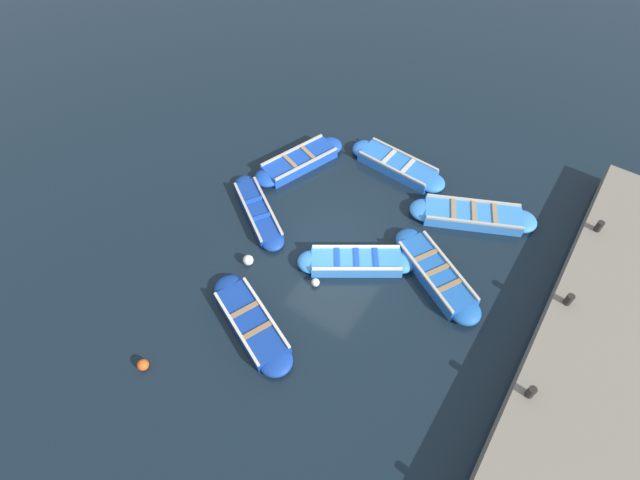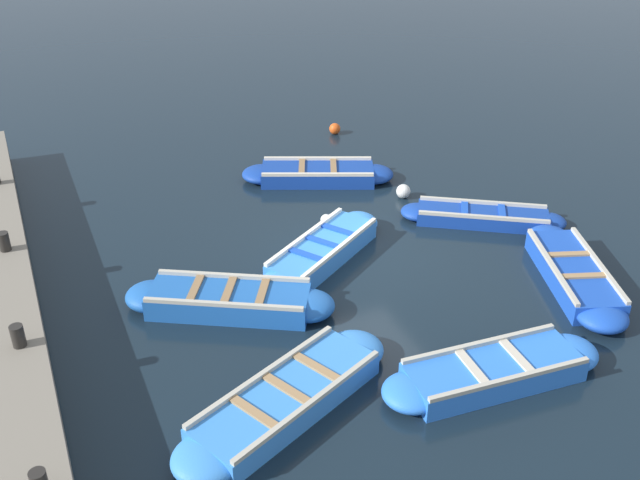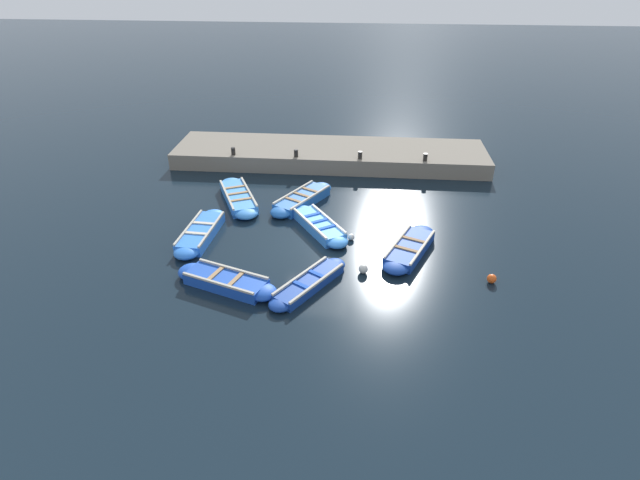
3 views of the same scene
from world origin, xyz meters
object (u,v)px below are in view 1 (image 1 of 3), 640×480
(boat_inner_gap, at_px, (473,215))
(boat_mid_row, at_px, (252,323))
(boat_centre, at_px, (299,161))
(bollard_south, at_px, (599,226))
(bollard_mid_south, at_px, (569,300))
(boat_bow_out, at_px, (258,211))
(buoy_white_drifting, at_px, (315,282))
(boat_stern_in, at_px, (436,274))
(buoy_yellow_far, at_px, (248,260))
(bollard_mid_north, at_px, (531,392))
(boat_near_quay, at_px, (397,165))
(boat_outer_right, at_px, (356,262))
(buoy_orange_near, at_px, (143,365))

(boat_inner_gap, height_order, boat_mid_row, boat_inner_gap)
(boat_centre, distance_m, bollard_south, 9.74)
(bollard_mid_south, bearing_deg, boat_bow_out, -170.27)
(boat_mid_row, distance_m, buoy_white_drifting, 2.21)
(boat_stern_in, relative_size, buoy_yellow_far, 11.30)
(bollard_mid_north, bearing_deg, bollard_mid_south, 90.00)
(boat_near_quay, xyz_separation_m, bollard_mid_north, (6.52, -5.78, 0.76))
(boat_outer_right, bearing_deg, bollard_mid_south, 15.87)
(boat_centre, xyz_separation_m, boat_near_quay, (2.99, 1.72, -0.00))
(boat_near_quay, relative_size, buoy_white_drifting, 14.95)
(boat_inner_gap, bearing_deg, bollard_mid_south, -31.09)
(boat_inner_gap, height_order, buoy_orange_near, boat_inner_gap)
(bollard_mid_south, relative_size, buoy_white_drifting, 1.41)
(boat_stern_in, bearing_deg, bollard_mid_north, -34.54)
(buoy_yellow_far, bearing_deg, boat_mid_row, -48.88)
(buoy_yellow_far, bearing_deg, bollard_mid_north, 2.01)
(buoy_yellow_far, bearing_deg, boat_centre, 104.80)
(boat_stern_in, height_order, bollard_mid_south, bollard_mid_south)
(boat_stern_in, height_order, boat_near_quay, boat_stern_in)
(boat_inner_gap, relative_size, boat_outer_right, 1.20)
(boat_stern_in, xyz_separation_m, buoy_white_drifting, (-2.83, -2.16, -0.08))
(bollard_south, xyz_separation_m, buoy_orange_near, (-8.55, -10.47, -0.80))
(boat_mid_row, height_order, boat_near_quay, boat_near_quay)
(bollard_mid_north, xyz_separation_m, bollard_mid_south, (0.00, 3.02, 0.00))
(boat_bow_out, bearing_deg, bollard_mid_south, 9.73)
(boat_mid_row, bearing_deg, boat_near_quay, 86.81)
(boat_inner_gap, height_order, bollard_south, bollard_south)
(boat_stern_in, bearing_deg, boat_bow_out, -171.17)
(boat_outer_right, distance_m, bollard_mid_north, 5.82)
(buoy_orange_near, bearing_deg, buoy_yellow_far, 87.23)
(bollard_south, bearing_deg, bollard_mid_north, -90.00)
(boat_near_quay, xyz_separation_m, buoy_orange_near, (-2.04, -10.20, -0.04))
(boat_near_quay, bearing_deg, boat_stern_in, -47.81)
(bollard_mid_south, bearing_deg, boat_stern_in, -168.72)
(boat_mid_row, xyz_separation_m, boat_bow_out, (-2.36, 3.33, -0.02))
(buoy_yellow_far, bearing_deg, bollard_south, 37.18)
(boat_stern_in, distance_m, boat_centre, 6.33)
(buoy_yellow_far, bearing_deg, boat_near_quay, 73.17)
(boat_inner_gap, distance_m, buoy_orange_near, 10.80)
(boat_stern_in, xyz_separation_m, bollard_mid_north, (3.40, -2.34, 0.74))
(boat_outer_right, height_order, bollard_mid_south, bollard_mid_south)
(boat_mid_row, distance_m, boat_stern_in, 5.53)
(boat_stern_in, height_order, bollard_mid_north, bollard_mid_north)
(boat_outer_right, distance_m, buoy_orange_near, 6.56)
(bollard_south, xyz_separation_m, buoy_white_drifting, (-6.23, -5.86, -0.82))
(boat_near_quay, height_order, bollard_mid_north, bollard_mid_north)
(boat_mid_row, xyz_separation_m, bollard_south, (6.94, 7.95, 0.77))
(boat_near_quay, distance_m, bollard_mid_north, 8.74)
(boat_inner_gap, bearing_deg, boat_bow_out, -148.28)
(bollard_mid_south, distance_m, buoy_orange_near, 11.37)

